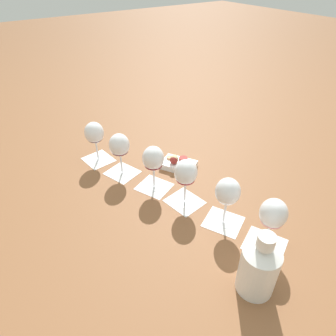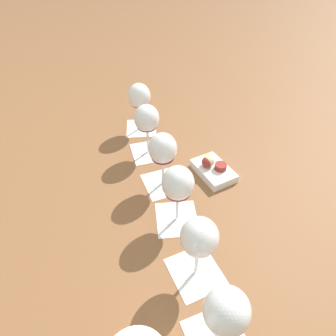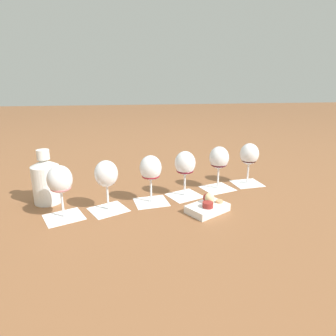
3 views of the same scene
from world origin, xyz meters
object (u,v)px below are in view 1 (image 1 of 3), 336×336
(ceramic_vase, at_px, (259,267))
(snack_dish, at_px, (178,163))
(wine_glass_0, at_px, (273,215))
(wine_glass_5, at_px, (94,135))
(wine_glass_2, at_px, (186,174))
(wine_glass_4, at_px, (119,147))
(wine_glass_3, at_px, (153,160))
(wine_glass_1, at_px, (228,194))

(ceramic_vase, bearing_deg, snack_dish, -15.81)
(wine_glass_0, bearing_deg, ceramic_vase, 119.96)
(wine_glass_0, distance_m, wine_glass_5, 0.75)
(wine_glass_0, relative_size, snack_dish, 1.08)
(wine_glass_0, height_order, wine_glass_2, same)
(ceramic_vase, bearing_deg, wine_glass_2, -8.00)
(wine_glass_4, distance_m, ceramic_vase, 0.65)
(wine_glass_4, relative_size, ceramic_vase, 0.88)
(snack_dish, bearing_deg, wine_glass_0, 177.51)
(wine_glass_4, bearing_deg, snack_dish, -115.35)
(snack_dish, bearing_deg, wine_glass_3, 108.95)
(wine_glass_1, xyz_separation_m, wine_glass_5, (0.57, 0.19, -0.00))
(ceramic_vase, distance_m, snack_dish, 0.58)
(wine_glass_0, xyz_separation_m, snack_dish, (0.47, -0.02, -0.10))
(wine_glass_3, xyz_separation_m, ceramic_vase, (-0.50, 0.01, -0.04))
(wine_glass_1, relative_size, wine_glass_3, 1.00)
(wine_glass_3, bearing_deg, snack_dish, -71.05)
(wine_glass_5, bearing_deg, wine_glass_1, -161.99)
(wine_glass_1, bearing_deg, wine_glass_2, 16.65)
(wine_glass_2, height_order, wine_glass_5, same)
(wine_glass_2, xyz_separation_m, snack_dish, (0.18, -0.10, -0.10))
(wine_glass_5, distance_m, snack_dish, 0.36)
(wine_glass_0, distance_m, snack_dish, 0.49)
(wine_glass_3, bearing_deg, wine_glass_0, -163.23)
(wine_glass_3, height_order, ceramic_vase, ceramic_vase)
(wine_glass_2, height_order, ceramic_vase, ceramic_vase)
(wine_glass_3, distance_m, ceramic_vase, 0.50)
(wine_glass_3, relative_size, wine_glass_4, 1.00)
(snack_dish, bearing_deg, wine_glass_2, 150.25)
(wine_glass_1, distance_m, ceramic_vase, 0.24)
(wine_glass_5, xyz_separation_m, snack_dish, (-0.24, -0.25, -0.10))
(wine_glass_1, height_order, wine_glass_4, same)
(wine_glass_1, bearing_deg, wine_glass_0, -164.57)
(wine_glass_2, relative_size, wine_glass_5, 1.00)
(wine_glass_2, bearing_deg, wine_glass_3, 18.31)
(wine_glass_3, bearing_deg, wine_glass_1, -162.57)
(wine_glass_1, height_order, wine_glass_2, same)
(wine_glass_3, xyz_separation_m, wine_glass_4, (0.15, 0.06, -0.00))
(wine_glass_2, height_order, wine_glass_3, same)
(wine_glass_3, height_order, wine_glass_4, same)
(wine_glass_4, xyz_separation_m, snack_dish, (-0.10, -0.21, -0.10))
(snack_dish, bearing_deg, wine_glass_1, 169.92)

